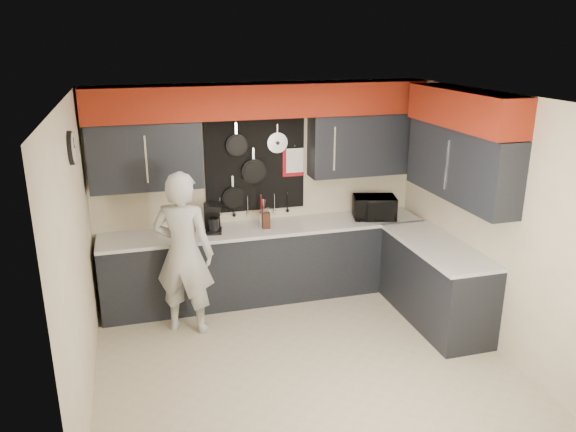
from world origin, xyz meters
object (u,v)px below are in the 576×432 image
object	(u,v)px
coffee_maker	(213,217)
knife_block	(266,220)
utensil_crock	(264,220)
person	(184,253)
microwave	(374,207)

from	to	relation	value
coffee_maker	knife_block	bearing A→B (deg)	5.75
utensil_crock	person	xyz separation A→B (m)	(-1.02, -0.59, -0.10)
utensil_crock	coffee_maker	distance (m)	0.63
microwave	utensil_crock	world-z (taller)	microwave
microwave	coffee_maker	xyz separation A→B (m)	(-2.01, 0.06, 0.03)
knife_block	utensil_crock	distance (m)	0.09
coffee_maker	person	bearing A→B (deg)	-115.75
knife_block	microwave	bearing A→B (deg)	1.92
utensil_crock	coffee_maker	world-z (taller)	coffee_maker
coffee_maker	person	size ratio (longest dim) A/B	0.19
person	microwave	bearing A→B (deg)	-142.47
knife_block	person	world-z (taller)	person
knife_block	utensil_crock	bearing A→B (deg)	95.51
utensil_crock	knife_block	bearing A→B (deg)	-86.71
knife_block	coffee_maker	bearing A→B (deg)	177.70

